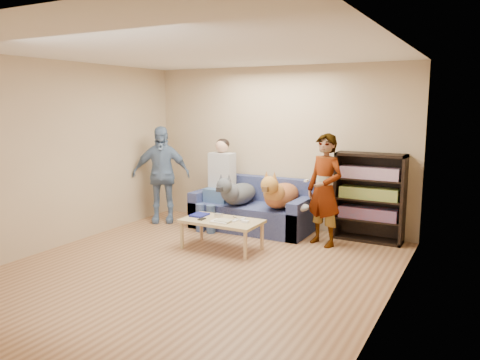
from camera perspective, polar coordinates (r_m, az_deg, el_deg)
The scene contains 26 objects.
ground at distance 5.80m, azimuth -5.74°, elevation -11.04°, with size 5.00×5.00×0.00m, color #8F5D3C.
ceiling at distance 5.47m, azimuth -6.20°, elevation 15.44°, with size 5.00×5.00×0.00m, color white.
wall_back at distance 7.66m, azimuth 4.63°, elevation 3.98°, with size 4.50×4.50×0.00m, color tan.
wall_left at distance 6.99m, azimuth -21.41°, elevation 2.85°, with size 5.00×5.00×0.00m, color tan.
wall_right at distance 4.62m, azimuth 17.80°, elevation -0.02°, with size 5.00×5.00×0.00m, color tan.
blanket at distance 7.00m, azimuth 6.98°, elevation -3.27°, with size 0.38×0.32×0.13m, color #AFAFB4.
person_standing_right at distance 6.72m, azimuth 10.27°, elevation -1.22°, with size 0.58×0.38×1.60m, color gray.
person_standing_left at distance 8.03m, azimuth -9.59°, elevation 0.66°, with size 0.96×0.40×1.64m, color #6D90AF.
held_controller at distance 6.57m, azimuth 8.11°, elevation -0.08°, with size 0.04×0.11×0.03m, color white.
notebook_blue at distance 6.74m, azimuth -4.96°, elevation -4.26°, with size 0.20×0.26×0.03m, color navy.
papers at distance 6.38m, azimuth -2.31°, elevation -5.05°, with size 0.26×0.20×0.01m, color white.
magazine at distance 6.38m, azimuth -1.99°, elevation -4.92°, with size 0.22×0.17×0.01m, color #B3AD8F.
camera_silver at distance 6.65m, azimuth -2.61°, elevation -4.31°, with size 0.11×0.06×0.05m, color silver.
controller_a at distance 6.44m, azimuth 0.37°, elevation -4.84°, with size 0.04×0.13×0.03m, color white.
controller_b at distance 6.34m, azimuth 0.67°, elevation -5.08°, with size 0.09×0.06×0.03m, color white.
headphone_cup_a at distance 6.38m, azimuth -0.78°, elevation -5.03°, with size 0.07×0.07×0.02m, color white.
headphone_cup_b at distance 6.45m, azimuth -0.43°, elevation -4.88°, with size 0.07×0.07×0.02m, color silver.
pen_orange at distance 6.37m, azimuth -3.13°, elevation -5.12°, with size 0.01×0.01×0.14m, color orange.
pen_black at distance 6.59m, azimuth -0.54°, elevation -4.62°, with size 0.01×0.01×0.14m, color black.
wallet at distance 6.52m, azimuth -4.68°, elevation -4.76°, with size 0.07×0.12×0.01m, color black.
sofa at distance 7.57m, azimuth 1.56°, elevation -3.88°, with size 1.90×0.85×0.82m.
person_seated at distance 7.63m, azimuth -2.58°, elevation -0.01°, with size 0.40×0.73×1.47m.
dog_gray at distance 7.34m, azimuth -0.38°, elevation -1.57°, with size 0.38×1.24×0.55m.
dog_tan at distance 7.14m, azimuth 4.84°, elevation -1.73°, with size 0.43×1.17×0.62m.
coffee_table at distance 6.51m, azimuth -2.24°, elevation -5.26°, with size 1.10×0.60×0.42m.
bookshelf at distance 7.11m, azimuth 15.51°, elevation -1.81°, with size 1.00×0.34×1.30m.
Camera 1 is at (3.07, -4.49, 2.02)m, focal length 35.00 mm.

